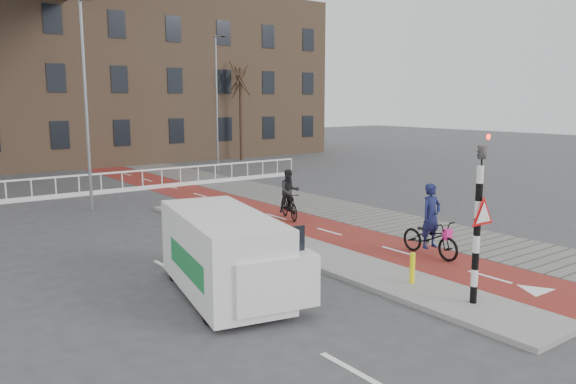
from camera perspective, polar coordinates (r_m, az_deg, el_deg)
ground at (r=14.17m, az=12.99°, el=-8.56°), size 120.00×120.00×0.00m
bike_lane at (r=22.52m, az=-4.15°, el=-1.68°), size 2.50×60.00×0.01m
sidewalk at (r=24.11m, az=1.46°, el=-0.93°), size 3.00×60.00×0.01m
curb_island at (r=16.48m, az=0.68°, el=-5.57°), size 1.80×16.00×0.12m
traffic_signal at (r=12.03m, az=18.81°, el=-2.23°), size 0.80×0.80×3.68m
bollard at (r=13.34m, az=12.52°, el=-7.55°), size 0.12×0.12×0.71m
cyclist_near at (r=16.03m, az=14.28°, el=-3.96°), size 0.77×1.99×2.03m
cyclist_far at (r=20.32m, az=0.13°, el=-0.68°), size 0.97×1.74×1.82m
van at (r=12.53m, az=-6.70°, el=-6.11°), size 2.60×4.57×1.85m
railing at (r=26.50m, az=-24.59°, el=-0.18°), size 28.00×0.10×0.99m
townhouse_row at (r=41.46m, az=-27.12°, el=13.20°), size 46.00×10.00×15.90m
tree_right at (r=40.72m, az=-4.80°, el=7.86°), size 0.24×0.24×6.56m
streetlight_near at (r=23.01m, az=-19.82°, el=8.10°), size 0.12×0.12×8.04m
streetlight_right at (r=34.38m, az=-7.25°, el=8.82°), size 0.12×0.12×8.07m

